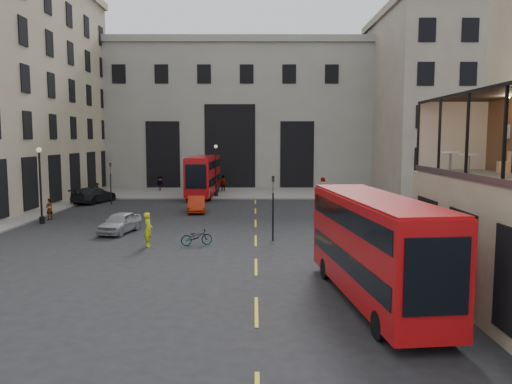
{
  "coord_description": "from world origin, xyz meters",
  "views": [
    {
      "loc": [
        -2.06,
        -16.61,
        5.91
      ],
      "look_at": [
        -1.99,
        10.72,
        3.0
      ],
      "focal_mm": 35.0,
      "sensor_mm": 36.0,
      "label": 1
    }
  ],
  "objects_px": {
    "cyclist": "(148,229)",
    "pedestrian_b": "(160,184)",
    "bus_far": "(203,174)",
    "traffic_light_far": "(111,178)",
    "bus_near": "(374,243)",
    "car_c": "(94,195)",
    "cafe_table_far": "(450,159)",
    "car_b": "(196,204)",
    "cafe_table_mid": "(469,162)",
    "car_a": "(120,223)",
    "street_lamp_b": "(216,174)",
    "street_lamp_a": "(41,190)",
    "traffic_light_near": "(273,200)",
    "pedestrian_a": "(98,191)",
    "bicycle": "(197,237)",
    "cafe_chair_d": "(504,166)",
    "pedestrian_e": "(49,209)",
    "pedestrian_d": "(323,186)",
    "pedestrian_c": "(223,184)"
  },
  "relations": [
    {
      "from": "traffic_light_near",
      "to": "cafe_table_far",
      "type": "distance_m",
      "value": 11.92
    },
    {
      "from": "street_lamp_b",
      "to": "car_a",
      "type": "relative_size",
      "value": 1.39
    },
    {
      "from": "cafe_chair_d",
      "to": "car_c",
      "type": "bearing_deg",
      "value": 132.75
    },
    {
      "from": "traffic_light_near",
      "to": "pedestrian_e",
      "type": "distance_m",
      "value": 17.95
    },
    {
      "from": "traffic_light_near",
      "to": "pedestrian_d",
      "type": "bearing_deg",
      "value": 75.74
    },
    {
      "from": "cafe_table_mid",
      "to": "car_b",
      "type": "bearing_deg",
      "value": 118.17
    },
    {
      "from": "bus_far",
      "to": "car_a",
      "type": "height_order",
      "value": "bus_far"
    },
    {
      "from": "pedestrian_a",
      "to": "cafe_chair_d",
      "type": "distance_m",
      "value": 39.68
    },
    {
      "from": "traffic_light_far",
      "to": "cafe_table_far",
      "type": "distance_m",
      "value": 32.9
    },
    {
      "from": "car_b",
      "to": "street_lamp_a",
      "type": "bearing_deg",
      "value": -158.18
    },
    {
      "from": "bus_far",
      "to": "car_c",
      "type": "height_order",
      "value": "bus_far"
    },
    {
      "from": "car_a",
      "to": "traffic_light_far",
      "type": "bearing_deg",
      "value": 120.07
    },
    {
      "from": "cafe_chair_d",
      "to": "car_a",
      "type": "bearing_deg",
      "value": 147.09
    },
    {
      "from": "pedestrian_a",
      "to": "cafe_table_far",
      "type": "distance_m",
      "value": 38.63
    },
    {
      "from": "bicycle",
      "to": "cyclist",
      "type": "height_order",
      "value": "cyclist"
    },
    {
      "from": "pedestrian_b",
      "to": "bus_far",
      "type": "bearing_deg",
      "value": -90.36
    },
    {
      "from": "bus_near",
      "to": "cafe_table_far",
      "type": "height_order",
      "value": "cafe_table_far"
    },
    {
      "from": "car_c",
      "to": "pedestrian_b",
      "type": "height_order",
      "value": "pedestrian_b"
    },
    {
      "from": "car_a",
      "to": "cafe_chair_d",
      "type": "bearing_deg",
      "value": -20.95
    },
    {
      "from": "bicycle",
      "to": "cafe_chair_d",
      "type": "xyz_separation_m",
      "value": [
        12.96,
        -8.12,
        4.4
      ]
    },
    {
      "from": "street_lamp_a",
      "to": "cafe_table_far",
      "type": "distance_m",
      "value": 27.47
    },
    {
      "from": "traffic_light_near",
      "to": "pedestrian_a",
      "type": "bearing_deg",
      "value": 128.66
    },
    {
      "from": "traffic_light_far",
      "to": "street_lamp_a",
      "type": "relative_size",
      "value": 0.71
    },
    {
      "from": "bus_far",
      "to": "car_c",
      "type": "distance_m",
      "value": 11.06
    },
    {
      "from": "bicycle",
      "to": "pedestrian_e",
      "type": "height_order",
      "value": "pedestrian_e"
    },
    {
      "from": "street_lamp_a",
      "to": "cyclist",
      "type": "xyz_separation_m",
      "value": [
        9.06,
        -7.5,
        -1.45
      ]
    },
    {
      "from": "street_lamp_a",
      "to": "pedestrian_e",
      "type": "bearing_deg",
      "value": 95.03
    },
    {
      "from": "pedestrian_a",
      "to": "bicycle",
      "type": "bearing_deg",
      "value": -70.58
    },
    {
      "from": "pedestrian_c",
      "to": "cafe_table_mid",
      "type": "bearing_deg",
      "value": 93.31
    },
    {
      "from": "pedestrian_a",
      "to": "pedestrian_d",
      "type": "xyz_separation_m",
      "value": [
        23.01,
        3.7,
        0.15
      ]
    },
    {
      "from": "street_lamp_b",
      "to": "car_c",
      "type": "relative_size",
      "value": 1.05
    },
    {
      "from": "car_b",
      "to": "cyclist",
      "type": "bearing_deg",
      "value": -101.59
    },
    {
      "from": "cyclist",
      "to": "pedestrian_b",
      "type": "distance_m",
      "value": 29.23
    },
    {
      "from": "traffic_light_near",
      "to": "car_c",
      "type": "xyz_separation_m",
      "value": [
        -16.0,
        17.39,
        -1.69
      ]
    },
    {
      "from": "pedestrian_d",
      "to": "pedestrian_e",
      "type": "relative_size",
      "value": 1.16
    },
    {
      "from": "bus_near",
      "to": "pedestrian_d",
      "type": "bearing_deg",
      "value": 85.16
    },
    {
      "from": "street_lamp_b",
      "to": "cyclist",
      "type": "distance_m",
      "value": 23.62
    },
    {
      "from": "bicycle",
      "to": "cafe_chair_d",
      "type": "bearing_deg",
      "value": -140.43
    },
    {
      "from": "bus_far",
      "to": "bus_near",
      "type": "bearing_deg",
      "value": -74.03
    },
    {
      "from": "traffic_light_far",
      "to": "bus_near",
      "type": "height_order",
      "value": "bus_near"
    },
    {
      "from": "street_lamp_b",
      "to": "car_c",
      "type": "xyz_separation_m",
      "value": [
        -11.0,
        -4.61,
        -1.66
      ]
    },
    {
      "from": "bicycle",
      "to": "street_lamp_a",
      "type": "bearing_deg",
      "value": 40.2
    },
    {
      "from": "street_lamp_a",
      "to": "cafe_table_mid",
      "type": "bearing_deg",
      "value": -37.62
    },
    {
      "from": "car_c",
      "to": "cafe_table_far",
      "type": "distance_m",
      "value": 35.4
    },
    {
      "from": "car_b",
      "to": "cafe_table_mid",
      "type": "relative_size",
      "value": 4.96
    },
    {
      "from": "bus_near",
      "to": "cyclist",
      "type": "height_order",
      "value": "bus_near"
    },
    {
      "from": "traffic_light_far",
      "to": "cafe_table_mid",
      "type": "relative_size",
      "value": 4.8
    },
    {
      "from": "car_a",
      "to": "pedestrian_c",
      "type": "distance_m",
      "value": 24.89
    },
    {
      "from": "car_a",
      "to": "cafe_table_mid",
      "type": "bearing_deg",
      "value": -28.81
    },
    {
      "from": "car_c",
      "to": "pedestrian_a",
      "type": "relative_size",
      "value": 3.31
    }
  ]
}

